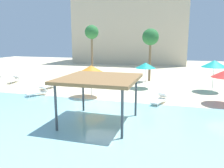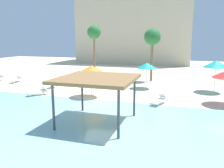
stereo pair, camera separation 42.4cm
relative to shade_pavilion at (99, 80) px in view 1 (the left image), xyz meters
name	(u,v)px [view 1 (the left image)]	position (x,y,z in m)	size (l,w,h in m)	color
ground_plane	(100,106)	(-1.13, 3.29, -2.57)	(80.00, 80.00, 0.00)	beige
lagoon_water	(67,133)	(-1.13, -1.96, -2.55)	(44.00, 13.50, 0.04)	#8CC6CC
shade_pavilion	(99,80)	(0.00, 0.00, 0.00)	(4.30, 4.30, 2.74)	#42474C
beach_umbrella_teal_0	(214,64)	(7.43, 10.84, 0.05)	(2.36, 2.36, 2.95)	silver
beach_umbrella_teal_2	(146,65)	(1.12, 10.58, -0.28)	(2.02, 2.02, 2.57)	silver
beach_umbrella_orange_3	(91,69)	(-2.72, 5.66, -0.20)	(2.42, 2.42, 2.70)	silver
lounge_chair_0	(14,80)	(-13.61, 9.32, -2.24)	(0.88, 1.97, 0.74)	white
lounge_chair_2	(160,100)	(3.03, 5.13, -2.24)	(1.16, 1.99, 0.74)	white
lounge_chair_3	(49,85)	(-8.06, 7.72, -2.24)	(1.10, 1.99, 0.74)	white
lounge_chair_6	(38,92)	(-7.34, 4.75, -2.24)	(1.51, 1.93, 0.74)	white
palm_tree_0	(92,33)	(-7.43, 17.99, 3.06)	(1.90, 1.90, 6.75)	brown
palm_tree_2	(150,38)	(1.01, 14.74, 2.39)	(1.90, 1.90, 6.05)	brown
hotel_block_0	(132,23)	(-5.55, 36.33, 5.65)	(22.29, 11.34, 16.44)	beige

